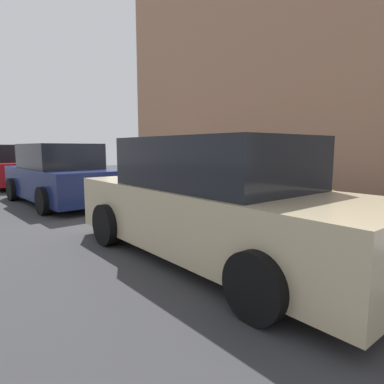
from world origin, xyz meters
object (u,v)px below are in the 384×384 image
object	(u,v)px
suitcase_olive_7	(184,190)
parked_car_red_2	(11,167)
suitcase_maroon_6	(201,192)
parked_car_beige_0	(214,203)
suitcase_olive_0	(321,207)
suitcase_silver_4	(227,192)
fire_hydrant	(166,183)
suitcase_navy_1	(292,204)
suitcase_red_2	(270,202)
suitcase_black_5	(210,193)
bollard_post	(147,182)
parked_car_navy_1	(60,176)
suitcase_teal_3	(248,199)

from	to	relation	value
suitcase_olive_7	parked_car_red_2	world-z (taller)	parked_car_red_2
suitcase_maroon_6	parked_car_beige_0	bearing A→B (deg)	140.36
suitcase_olive_0	suitcase_maroon_6	world-z (taller)	suitcase_olive_0
suitcase_silver_4	fire_hydrant	xyz separation A→B (m)	(2.34, -0.03, -0.00)
suitcase_navy_1	suitcase_red_2	distance (m)	0.56
suitcase_black_5	parked_car_red_2	xyz separation A→B (m)	(9.02, 2.23, 0.31)
parked_car_beige_0	suitcase_navy_1	bearing A→B (deg)	-84.16
suitcase_maroon_6	suitcase_olive_0	bearing A→B (deg)	-179.95
suitcase_red_2	parked_car_beige_0	xyz separation A→B (m)	(-0.79, 2.36, 0.35)
bollard_post	parked_car_red_2	xyz separation A→B (m)	(6.46, 2.14, 0.23)
suitcase_olive_7	bollard_post	distance (m)	1.63
parked_car_navy_1	suitcase_silver_4	bearing A→B (deg)	-150.87
suitcase_black_5	suitcase_maroon_6	size ratio (longest dim) A/B	1.06
suitcase_navy_1	suitcase_black_5	world-z (taller)	suitcase_black_5
suitcase_silver_4	suitcase_maroon_6	bearing A→B (deg)	-6.34
suitcase_black_5	parked_car_beige_0	world-z (taller)	parked_car_beige_0
parked_car_navy_1	suitcase_red_2	bearing A→B (deg)	-155.34
suitcase_teal_3	suitcase_maroon_6	world-z (taller)	suitcase_teal_3
suitcase_teal_3	suitcase_olive_7	size ratio (longest dim) A/B	0.99
suitcase_silver_4	suitcase_teal_3	bearing A→B (deg)	-176.21
suitcase_maroon_6	fire_hydrant	world-z (taller)	suitcase_maroon_6
suitcase_olive_0	parked_car_navy_1	world-z (taller)	parked_car_navy_1
suitcase_navy_1	suitcase_red_2	xyz separation A→B (m)	(0.55, -0.07, -0.06)
suitcase_silver_4	suitcase_maroon_6	size ratio (longest dim) A/B	1.39
parked_car_beige_0	suitcase_maroon_6	bearing A→B (deg)	-39.64
suitcase_red_2	suitcase_silver_4	world-z (taller)	suitcase_silver_4
suitcase_olive_0	suitcase_olive_7	bearing A→B (deg)	2.47
suitcase_silver_4	parked_car_navy_1	xyz separation A→B (m)	(4.05, 2.26, 0.22)
suitcase_red_2	suitcase_maroon_6	distance (m)	2.07
suitcase_olive_0	suitcase_red_2	size ratio (longest dim) A/B	1.04
suitcase_maroon_6	parked_car_red_2	bearing A→B (deg)	15.49
parked_car_beige_0	suitcase_black_5	bearing A→B (deg)	-42.92
suitcase_red_2	suitcase_olive_7	bearing A→B (deg)	3.14
suitcase_olive_7	fire_hydrant	distance (m)	0.88
bollard_post	parked_car_beige_0	size ratio (longest dim) A/B	0.16
suitcase_red_2	suitcase_silver_4	distance (m)	1.09
suitcase_navy_1	suitcase_olive_7	bearing A→B (deg)	1.34
suitcase_maroon_6	parked_car_navy_1	xyz separation A→B (m)	(3.06, 2.37, 0.34)
suitcase_olive_0	parked_car_navy_1	bearing A→B (deg)	20.91
suitcase_silver_4	parked_car_navy_1	bearing A→B (deg)	29.13
suitcase_teal_3	suitcase_black_5	bearing A→B (deg)	3.58
suitcase_red_2	parked_car_beige_0	world-z (taller)	parked_car_beige_0
suitcase_navy_1	suitcase_black_5	bearing A→B (deg)	1.60
suitcase_maroon_6	suitcase_olive_7	xyz separation A→B (m)	(0.47, 0.15, 0.01)
suitcase_olive_0	suitcase_red_2	bearing A→B (deg)	0.89
parked_car_navy_1	parked_car_red_2	world-z (taller)	parked_car_red_2
suitcase_olive_0	fire_hydrant	world-z (taller)	suitcase_olive_0
bollard_post	parked_car_navy_1	world-z (taller)	parked_car_navy_1
suitcase_red_2	parked_car_navy_1	bearing A→B (deg)	24.66
parked_car_beige_0	parked_car_navy_1	bearing A→B (deg)	-0.00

